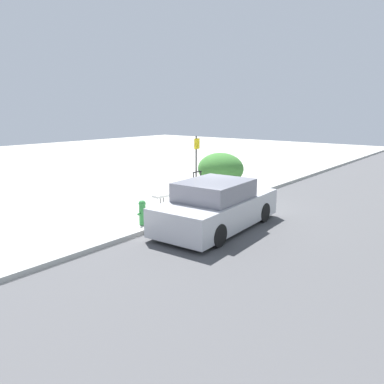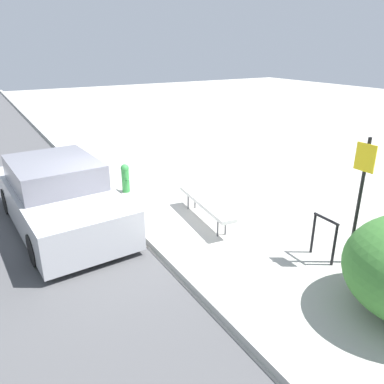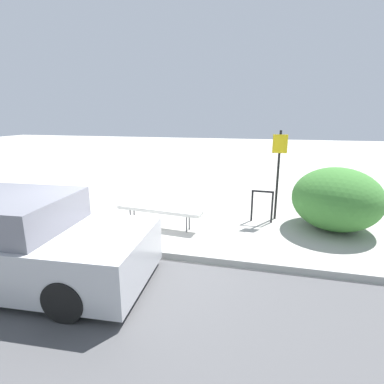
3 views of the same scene
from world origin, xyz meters
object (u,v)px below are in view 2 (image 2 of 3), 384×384
(bench, at_px, (206,203))
(fire_hydrant, at_px, (125,177))
(bike_rack, at_px, (324,234))
(sign_post, at_px, (360,191))
(parked_car_near, at_px, (59,197))

(bench, relative_size, fire_hydrant, 2.84)
(fire_hydrant, bearing_deg, bike_rack, 20.22)
(bike_rack, height_order, fire_hydrant, bike_rack)
(sign_post, bearing_deg, fire_hydrant, -158.00)
(sign_post, xyz_separation_m, fire_hydrant, (-5.36, -2.16, -0.98))
(sign_post, bearing_deg, bike_rack, -137.33)
(bike_rack, relative_size, parked_car_near, 0.19)
(sign_post, bearing_deg, parked_car_near, -135.88)
(bike_rack, distance_m, fire_hydrant, 5.34)
(sign_post, xyz_separation_m, parked_car_near, (-4.22, -4.09, -0.73))
(bench, distance_m, parked_car_near, 3.15)
(bench, xyz_separation_m, parked_car_near, (-1.46, -2.79, 0.22))
(bike_rack, distance_m, parked_car_near, 5.41)
(bench, distance_m, fire_hydrant, 2.74)
(fire_hydrant, relative_size, parked_car_near, 0.17)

